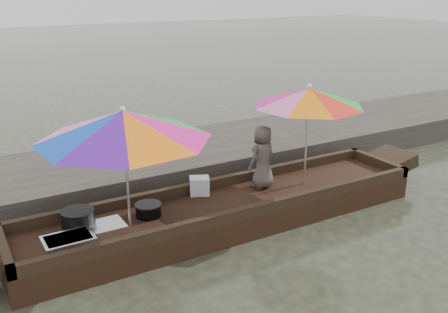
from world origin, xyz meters
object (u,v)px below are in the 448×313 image
charcoal_grill (148,210)px  umbrella_stern (307,136)px  cooking_pot (78,218)px  tray_crayfish (68,241)px  supply_bag (199,186)px  vendor (263,157)px  tray_scallop (101,227)px  umbrella_bow (126,168)px  boat_hull (228,213)px

charcoal_grill → umbrella_stern: umbrella_stern is taller
cooking_pot → tray_crayfish: bearing=-119.4°
supply_bag → vendor: 1.03m
tray_scallop → umbrella_bow: 0.83m
tray_scallop → umbrella_stern: 3.26m
cooking_pot → tray_scallop: bearing=-46.6°
tray_scallop → charcoal_grill: 0.67m
boat_hull → charcoal_grill: bearing=173.0°
charcoal_grill → umbrella_bow: umbrella_bow is taller
boat_hull → supply_bag: (-0.21, 0.45, 0.30)m
charcoal_grill → tray_scallop: bearing=-174.1°
cooking_pot → charcoal_grill: bearing=-10.2°
umbrella_stern → supply_bag: bearing=164.1°
tray_scallop → charcoal_grill: (0.67, 0.07, 0.05)m
boat_hull → charcoal_grill: (-1.13, 0.14, 0.25)m
umbrella_stern → umbrella_bow: bearing=180.0°
boat_hull → umbrella_stern: umbrella_stern is taller
boat_hull → tray_crayfish: bearing=-177.4°
cooking_pot → tray_crayfish: size_ratio=0.72×
tray_crayfish → umbrella_bow: (0.80, 0.10, 0.73)m
supply_bag → cooking_pot: bearing=-175.2°
boat_hull → vendor: size_ratio=6.18×
supply_bag → umbrella_bow: (-1.23, -0.45, 0.65)m
boat_hull → umbrella_bow: 1.73m
tray_scallop → supply_bag: (1.59, 0.38, 0.10)m
umbrella_bow → umbrella_stern: 2.81m
umbrella_bow → umbrella_stern: bearing=0.0°
umbrella_bow → umbrella_stern: (2.81, 0.00, 0.00)m
boat_hull → vendor: (0.73, 0.22, 0.66)m
vendor → cooking_pot: bearing=-13.1°
tray_scallop → vendor: 2.58m
umbrella_stern → cooking_pot: bearing=175.0°
boat_hull → tray_scallop: (-1.80, 0.07, 0.21)m
cooking_pot → tray_crayfish: 0.46m
tray_scallop → umbrella_stern: umbrella_stern is taller
boat_hull → umbrella_bow: size_ratio=2.79×
boat_hull → supply_bag: supply_bag is taller
vendor → umbrella_bow: 2.20m
tray_crayfish → tray_scallop: tray_crayfish is taller
boat_hull → umbrella_bow: bearing=180.0°
tray_crayfish → umbrella_stern: (3.61, 0.10, 0.73)m
cooking_pot → supply_bag: 1.81m
vendor → umbrella_stern: 0.73m
charcoal_grill → vendor: 1.91m
vendor → umbrella_bow: (-2.17, -0.22, 0.29)m
charcoal_grill → supply_bag: bearing=18.6°
vendor → supply_bag: bearing=-25.2°
cooking_pot → umbrella_stern: umbrella_stern is taller
charcoal_grill → umbrella_bow: 0.77m
charcoal_grill → umbrella_bow: (-0.31, -0.14, 0.70)m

